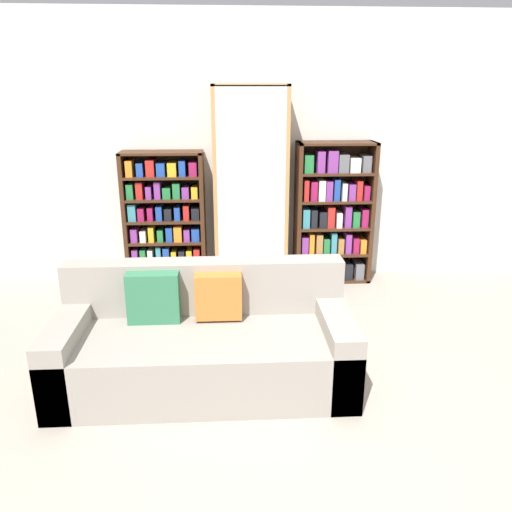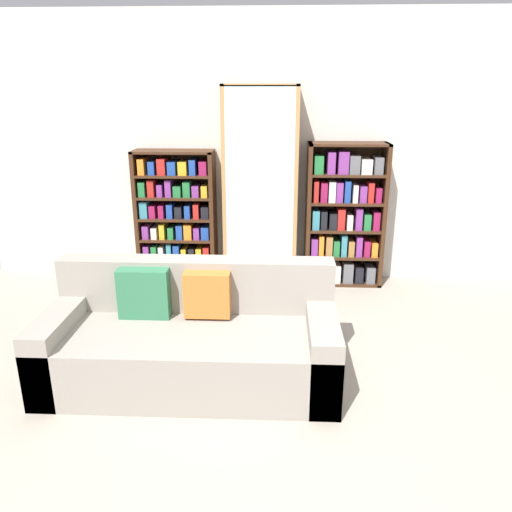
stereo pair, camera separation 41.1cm
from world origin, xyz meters
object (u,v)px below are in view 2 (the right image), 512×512
Objects in this scene: couch at (191,341)px; bookshelf_right at (344,217)px; bookshelf_left at (176,219)px; display_cabinet at (260,189)px; wine_bottle at (310,313)px.

bookshelf_right is at bearing 56.31° from couch.
bookshelf_left is 0.94m from display_cabinet.
display_cabinet is at bearing 77.70° from couch.
couch is at bearing -123.69° from bookshelf_right.
bookshelf_right is (1.74, -0.00, 0.04)m from bookshelf_left.
couch is 1.37× the size of bookshelf_right.
couch is 1.20m from wine_bottle.
wine_bottle is (0.46, -1.09, -0.86)m from display_cabinet.
bookshelf_left is 1.74m from bookshelf_right.
couch is 2.00m from bookshelf_left.
display_cabinet is at bearing 113.15° from wine_bottle.
bookshelf_right is (0.86, 0.02, -0.29)m from display_cabinet.
display_cabinet reaches higher than bookshelf_left.
display_cabinet reaches higher than wine_bottle.
wine_bottle is (0.88, 0.81, -0.14)m from couch.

